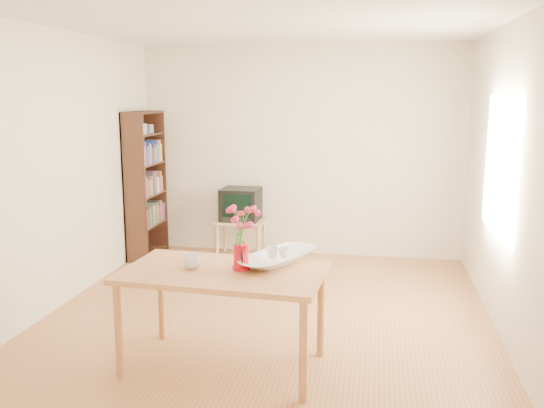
% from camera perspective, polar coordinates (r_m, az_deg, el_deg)
% --- Properties ---
extents(room, '(4.50, 4.50, 4.50)m').
position_cam_1_polar(room, '(4.99, -0.28, 2.76)').
color(room, '#955E34').
rests_on(room, ground).
extents(table, '(1.50, 0.92, 0.75)m').
position_cam_1_polar(table, '(4.23, -4.86, -7.56)').
color(table, '#A86739').
rests_on(table, ground).
extents(tv_stand, '(0.60, 0.45, 0.46)m').
position_cam_1_polar(tv_stand, '(7.20, -3.09, -2.15)').
color(tv_stand, tan).
rests_on(tv_stand, ground).
extents(bookshelf, '(0.28, 0.70, 1.80)m').
position_cam_1_polar(bookshelf, '(7.26, -12.38, 1.37)').
color(bookshelf, black).
rests_on(bookshelf, ground).
extents(pitcher, '(0.13, 0.20, 0.20)m').
position_cam_1_polar(pitcher, '(4.19, -3.06, -5.31)').
color(pitcher, red).
rests_on(pitcher, table).
extents(flowers, '(0.22, 0.22, 0.31)m').
position_cam_1_polar(flowers, '(4.13, -3.11, -1.96)').
color(flowers, '#CA2F53').
rests_on(flowers, pitcher).
extents(mug, '(0.18, 0.18, 0.10)m').
position_cam_1_polar(mug, '(4.26, -7.92, -5.65)').
color(mug, white).
rests_on(mug, table).
extents(bowl, '(0.65, 0.65, 0.45)m').
position_cam_1_polar(bowl, '(4.29, 0.56, -2.99)').
color(bowl, white).
rests_on(bowl, table).
extents(teacup_a, '(0.11, 0.11, 0.07)m').
position_cam_1_polar(teacup_a, '(4.31, 0.03, -3.49)').
color(teacup_a, white).
rests_on(teacup_a, bowl).
extents(teacup_b, '(0.08, 0.08, 0.07)m').
position_cam_1_polar(teacup_b, '(4.31, 1.19, -3.53)').
color(teacup_b, white).
rests_on(teacup_b, bowl).
extents(television, '(0.47, 0.44, 0.40)m').
position_cam_1_polar(television, '(7.16, -3.09, 0.04)').
color(television, black).
rests_on(television, tv_stand).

